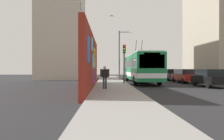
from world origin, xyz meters
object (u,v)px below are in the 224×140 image
object	(u,v)px
parked_car_red	(185,76)
traffic_light	(124,57)
parked_car_silver	(161,73)
parked_car_black	(209,78)
pedestrian_near_wall	(105,75)
street_lamp	(121,52)
city_bus	(141,67)
parked_car_dark_gray	(171,74)

from	to	relation	value
parked_car_red	traffic_light	xyz separation A→B (m)	(-2.90, 7.35, 1.97)
parked_car_silver	traffic_light	bearing A→B (deg)	152.26
parked_car_black	parked_car_silver	bearing A→B (deg)	-0.00
pedestrian_near_wall	street_lamp	distance (m)	13.04
city_bus	parked_car_dark_gray	xyz separation A→B (m)	(5.46, -5.20, -0.98)
city_bus	parked_car_black	bearing A→B (deg)	-137.27
pedestrian_near_wall	traffic_light	bearing A→B (deg)	-17.58
traffic_light	street_lamp	world-z (taller)	street_lamp
city_bus	traffic_light	size ratio (longest dim) A/B	3.01
parked_car_red	parked_car_silver	distance (m)	11.08
parked_car_black	pedestrian_near_wall	world-z (taller)	pedestrian_near_wall
parked_car_black	parked_car_silver	xyz separation A→B (m)	(16.94, -0.00, 0.00)
parked_car_black	street_lamp	size ratio (longest dim) A/B	0.64
pedestrian_near_wall	street_lamp	world-z (taller)	street_lamp
city_bus	street_lamp	xyz separation A→B (m)	(3.78, 2.05, 2.06)
city_bus	parked_car_silver	xyz separation A→B (m)	(11.31, -5.20, -0.98)
pedestrian_near_wall	city_bus	bearing A→B (deg)	-24.95
parked_car_dark_gray	parked_car_silver	world-z (taller)	same
pedestrian_near_wall	traffic_light	distance (m)	6.65
street_lamp	parked_car_red	bearing A→B (deg)	-116.07
parked_car_black	traffic_light	xyz separation A→B (m)	(2.97, 7.35, 1.97)
parked_car_red	street_lamp	distance (m)	8.63
parked_car_black	parked_car_dark_gray	distance (m)	11.09
street_lamp	traffic_light	bearing A→B (deg)	179.13
parked_car_red	parked_car_black	bearing A→B (deg)	180.00
parked_car_black	parked_car_red	bearing A→B (deg)	-0.00
parked_car_black	parked_car_dark_gray	size ratio (longest dim) A/B	0.93
parked_car_silver	pedestrian_near_wall	world-z (taller)	pedestrian_near_wall
pedestrian_near_wall	traffic_light	xyz separation A→B (m)	(6.13, -1.94, 1.68)
parked_car_red	pedestrian_near_wall	bearing A→B (deg)	134.18
street_lamp	parked_car_dark_gray	bearing A→B (deg)	-76.97
city_bus	parked_car_dark_gray	world-z (taller)	city_bus
parked_car_red	pedestrian_near_wall	world-z (taller)	pedestrian_near_wall
parked_car_red	parked_car_silver	bearing A→B (deg)	0.00
parked_car_black	street_lamp	bearing A→B (deg)	37.61
parked_car_dark_gray	traffic_light	xyz separation A→B (m)	(-8.12, 7.35, 1.97)
parked_car_black	parked_car_silver	distance (m)	16.94
pedestrian_near_wall	parked_car_red	bearing A→B (deg)	-45.82
parked_car_dark_gray	street_lamp	size ratio (longest dim) A/B	0.69
city_bus	parked_car_black	distance (m)	7.73
traffic_light	parked_car_red	bearing A→B (deg)	-68.48
pedestrian_near_wall	street_lamp	xyz separation A→B (m)	(12.58, -2.04, 2.75)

